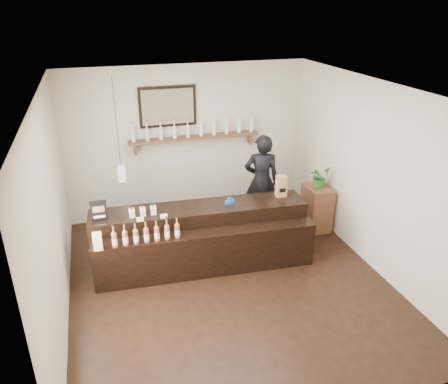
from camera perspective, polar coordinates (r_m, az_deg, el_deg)
name	(u,v)px	position (r m, az deg, el deg)	size (l,w,h in m)	color
ground	(228,280)	(6.61, 0.51, -11.42)	(5.00, 5.00, 0.00)	black
room_shell	(228,173)	(5.79, 0.57, 2.44)	(5.00, 5.00, 5.00)	beige
back_wall_decor	(180,125)	(7.93, -5.76, 8.74)	(2.66, 0.96, 1.69)	brown
counter	(202,238)	(6.79, -2.94, -6.06)	(3.33, 1.10, 1.08)	black
promo_sign	(99,211)	(6.42, -16.05, -2.36)	(0.23, 0.02, 0.32)	black
paper_bag	(281,186)	(6.99, 7.47, 0.78)	(0.17, 0.13, 0.35)	#9D6E4C
tape_dispenser	(230,201)	(6.72, 0.75, -1.23)	(0.14, 0.08, 0.11)	#184FAA
side_cabinet	(316,208)	(7.97, 11.98, -2.01)	(0.42, 0.56, 0.81)	brown
potted_plant	(319,177)	(7.74, 12.36, 1.95)	(0.34, 0.30, 0.38)	#336C2B
shopkeeper	(262,175)	(7.77, 4.94, 2.23)	(0.70, 0.46, 1.92)	black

